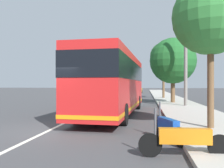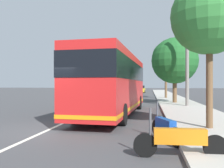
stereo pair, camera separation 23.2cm
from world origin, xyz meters
The scene contains 13 objects.
ground_plane centered at (0.00, 0.00, 0.00)m, with size 220.00×220.00×0.00m, color #424244.
sidewalk_curb centered at (10.00, -6.70, 0.07)m, with size 110.00×3.60×0.14m, color #B2ADA3.
lane_divider_line centered at (10.00, 0.00, 0.00)m, with size 110.00×0.16×0.01m, color silver.
coach_bus centered at (4.79, -1.96, 2.06)m, with size 11.27×3.11×3.56m.
motorcycle_far_end centered at (-3.23, -4.81, 0.48)m, with size 0.31×2.33×1.25m.
motorcycle_nearest_curb centered at (-1.50, -4.56, 0.46)m, with size 1.95×0.83×1.24m.
car_oncoming centered at (25.71, 2.36, 0.69)m, with size 4.09×1.95×1.44m.
car_far_distant centered at (42.80, -2.02, 0.75)m, with size 4.66×2.12×1.59m.
car_side_street centered at (28.37, -1.68, 0.75)m, with size 4.02×2.04×1.58m.
roadside_tree_near_camera centered at (0.44, -6.39, 4.52)m, with size 3.03×3.03×6.05m.
roadside_tree_mid_block centered at (13.67, -6.40, 4.08)m, with size 4.36×4.36×6.28m.
roadside_tree_far_block centered at (21.44, -6.09, 5.48)m, with size 3.39×3.39×7.21m.
utility_pole centered at (10.32, -7.04, 3.72)m, with size 0.28×0.28×7.44m, color slate.
Camera 2 is at (-9.33, -4.08, 1.86)m, focal length 37.84 mm.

